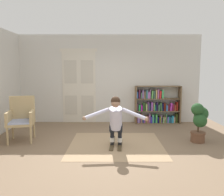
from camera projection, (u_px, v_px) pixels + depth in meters
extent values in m
plane|color=#7B634B|center=(108.00, 148.00, 4.99)|extent=(7.20, 7.20, 0.00)
cube|color=silver|center=(109.00, 79.00, 7.39)|extent=(6.00, 0.10, 2.90)
cube|color=beige|center=(71.00, 87.00, 7.37)|extent=(0.55, 0.04, 2.35)
cube|color=beige|center=(70.00, 72.00, 7.29)|extent=(0.41, 0.01, 0.76)
cube|color=beige|center=(71.00, 105.00, 7.42)|extent=(0.41, 0.01, 0.64)
cube|color=beige|center=(87.00, 87.00, 7.37)|extent=(0.55, 0.04, 2.35)
cube|color=beige|center=(87.00, 72.00, 7.29)|extent=(0.41, 0.01, 0.76)
cube|color=beige|center=(87.00, 105.00, 7.42)|extent=(0.41, 0.01, 0.64)
cube|color=beige|center=(78.00, 50.00, 7.22)|extent=(1.22, 0.04, 0.10)
cube|color=tan|center=(116.00, 145.00, 5.20)|extent=(2.16, 1.96, 0.01)
cube|color=brown|center=(136.00, 105.00, 7.29)|extent=(0.04, 0.30, 1.24)
cube|color=brown|center=(179.00, 105.00, 7.29)|extent=(0.04, 0.30, 1.24)
cube|color=brown|center=(157.00, 123.00, 7.36)|extent=(1.44, 0.30, 0.02)
cube|color=brown|center=(157.00, 111.00, 7.31)|extent=(1.44, 0.30, 0.02)
cube|color=brown|center=(158.00, 99.00, 7.26)|extent=(1.44, 0.30, 0.02)
cube|color=brown|center=(158.00, 86.00, 7.21)|extent=(1.44, 0.30, 0.02)
cube|color=maroon|center=(136.00, 120.00, 7.35)|extent=(0.04, 0.18, 0.19)
cube|color=#A480CA|center=(138.00, 118.00, 7.36)|extent=(0.05, 0.21, 0.30)
cube|color=#A173CC|center=(140.00, 119.00, 7.36)|extent=(0.03, 0.21, 0.24)
cube|color=tan|center=(141.00, 118.00, 7.35)|extent=(0.04, 0.18, 0.30)
cube|color=#2B4CAE|center=(143.00, 120.00, 7.36)|extent=(0.03, 0.17, 0.18)
cube|color=#A653BD|center=(144.00, 120.00, 7.35)|extent=(0.05, 0.20, 0.19)
cube|color=olive|center=(146.00, 119.00, 7.33)|extent=(0.03, 0.22, 0.23)
cube|color=#9E5764|center=(147.00, 119.00, 7.34)|extent=(0.05, 0.21, 0.23)
cube|color=#B479D1|center=(149.00, 118.00, 7.33)|extent=(0.03, 0.17, 0.30)
cube|color=#3527A7|center=(151.00, 120.00, 7.33)|extent=(0.04, 0.22, 0.20)
cube|color=#45AA72|center=(153.00, 119.00, 7.32)|extent=(0.06, 0.14, 0.27)
cube|color=navy|center=(154.00, 120.00, 7.34)|extent=(0.05, 0.16, 0.19)
cube|color=#49B551|center=(156.00, 118.00, 7.33)|extent=(0.05, 0.17, 0.27)
cube|color=#130E4E|center=(158.00, 120.00, 7.35)|extent=(0.06, 0.19, 0.20)
cube|color=olive|center=(160.00, 119.00, 7.33)|extent=(0.04, 0.18, 0.21)
cube|color=slate|center=(161.00, 119.00, 7.36)|extent=(0.04, 0.18, 0.25)
cube|color=#74B36B|center=(163.00, 120.00, 7.34)|extent=(0.04, 0.24, 0.18)
cube|color=tan|center=(164.00, 119.00, 7.35)|extent=(0.05, 0.20, 0.21)
cube|color=#4D9458|center=(166.00, 118.00, 7.33)|extent=(0.04, 0.19, 0.29)
cube|color=#675DCC|center=(167.00, 119.00, 7.35)|extent=(0.04, 0.22, 0.20)
cube|color=#1C7D70|center=(169.00, 119.00, 7.35)|extent=(0.03, 0.21, 0.22)
cube|color=#27597C|center=(170.00, 119.00, 7.37)|extent=(0.05, 0.23, 0.20)
cube|color=#2A9ECF|center=(172.00, 119.00, 7.33)|extent=(0.05, 0.18, 0.24)
cube|color=tan|center=(174.00, 120.00, 7.35)|extent=(0.05, 0.14, 0.19)
cube|color=#3A4D1B|center=(176.00, 118.00, 7.35)|extent=(0.03, 0.21, 0.30)
cube|color=#573552|center=(137.00, 107.00, 7.30)|extent=(0.05, 0.18, 0.22)
cube|color=green|center=(139.00, 107.00, 7.29)|extent=(0.06, 0.20, 0.20)
cube|color=#C924B5|center=(141.00, 108.00, 7.28)|extent=(0.04, 0.22, 0.18)
cube|color=#285725|center=(144.00, 106.00, 7.31)|extent=(0.05, 0.19, 0.27)
cube|color=#99BA64|center=(146.00, 107.00, 7.28)|extent=(0.05, 0.23, 0.23)
cube|color=#5E3A6E|center=(148.00, 106.00, 7.31)|extent=(0.06, 0.19, 0.29)
cube|color=#355C7B|center=(149.00, 107.00, 7.30)|extent=(0.03, 0.18, 0.25)
cube|color=purple|center=(152.00, 106.00, 7.28)|extent=(0.06, 0.20, 0.28)
cube|color=#A9C06C|center=(154.00, 107.00, 7.29)|extent=(0.04, 0.16, 0.24)
cube|color=#15675D|center=(155.00, 108.00, 7.28)|extent=(0.03, 0.21, 0.20)
cube|color=navy|center=(156.00, 106.00, 7.29)|extent=(0.03, 0.19, 0.27)
cube|color=#366045|center=(159.00, 107.00, 7.29)|extent=(0.06, 0.22, 0.21)
cube|color=#325F35|center=(161.00, 106.00, 7.29)|extent=(0.06, 0.22, 0.27)
cube|color=navy|center=(162.00, 107.00, 7.31)|extent=(0.03, 0.18, 0.24)
cube|color=#55190E|center=(164.00, 107.00, 7.28)|extent=(0.06, 0.20, 0.25)
cube|color=#3B79C6|center=(166.00, 108.00, 7.31)|extent=(0.05, 0.24, 0.18)
cube|color=#551621|center=(168.00, 108.00, 7.29)|extent=(0.07, 0.16, 0.19)
cube|color=#B435B1|center=(171.00, 107.00, 7.27)|extent=(0.07, 0.14, 0.26)
cube|color=maroon|center=(173.00, 107.00, 7.30)|extent=(0.06, 0.18, 0.21)
cube|color=brown|center=(175.00, 108.00, 7.28)|extent=(0.05, 0.18, 0.19)
cube|color=maroon|center=(176.00, 106.00, 7.31)|extent=(0.05, 0.22, 0.28)
cube|color=blue|center=(137.00, 95.00, 7.25)|extent=(0.05, 0.16, 0.22)
cube|color=#5E213F|center=(139.00, 94.00, 7.25)|extent=(0.05, 0.16, 0.28)
cube|color=#4E815F|center=(141.00, 95.00, 7.27)|extent=(0.03, 0.19, 0.19)
cube|color=slate|center=(143.00, 94.00, 7.26)|extent=(0.06, 0.21, 0.27)
cube|color=tan|center=(145.00, 95.00, 7.23)|extent=(0.03, 0.15, 0.23)
cube|color=teal|center=(147.00, 94.00, 7.23)|extent=(0.04, 0.22, 0.27)
cube|color=#CA6FCB|center=(148.00, 95.00, 7.23)|extent=(0.05, 0.16, 0.21)
cube|color=#965A95|center=(150.00, 94.00, 7.26)|extent=(0.03, 0.19, 0.28)
cube|color=#5DB050|center=(152.00, 94.00, 7.26)|extent=(0.06, 0.23, 0.26)
cube|color=#315146|center=(154.00, 94.00, 7.25)|extent=(0.06, 0.23, 0.26)
cube|color=tan|center=(156.00, 94.00, 7.23)|extent=(0.04, 0.21, 0.29)
cube|color=#BC6CBA|center=(158.00, 94.00, 7.25)|extent=(0.05, 0.16, 0.30)
cube|color=red|center=(160.00, 95.00, 7.24)|extent=(0.07, 0.19, 0.25)
cube|color=#47D577|center=(162.00, 94.00, 7.26)|extent=(0.05, 0.18, 0.27)
cylinder|color=tan|center=(7.00, 137.00, 5.15)|extent=(0.06, 0.06, 0.42)
cylinder|color=tan|center=(31.00, 135.00, 5.25)|extent=(0.06, 0.06, 0.42)
cylinder|color=tan|center=(13.00, 131.00, 5.65)|extent=(0.06, 0.06, 0.42)
cylinder|color=tan|center=(34.00, 130.00, 5.75)|extent=(0.06, 0.06, 0.42)
cube|color=tan|center=(21.00, 123.00, 5.42)|extent=(0.71, 0.71, 0.06)
cube|color=#9EAAD2|center=(21.00, 121.00, 5.41)|extent=(0.64, 0.64, 0.04)
cube|color=tan|center=(22.00, 108.00, 5.64)|extent=(0.60, 0.18, 0.60)
cube|color=tan|center=(9.00, 117.00, 5.35)|extent=(0.17, 0.56, 0.28)
cube|color=tan|center=(32.00, 116.00, 5.45)|extent=(0.17, 0.56, 0.28)
cylinder|color=brown|center=(198.00, 137.00, 5.41)|extent=(0.33, 0.33, 0.25)
cylinder|color=brown|center=(198.00, 133.00, 5.40)|extent=(0.35, 0.35, 0.04)
cylinder|color=#4C3823|center=(198.00, 125.00, 5.37)|extent=(0.04, 0.04, 0.36)
sphere|color=#204822|center=(198.00, 112.00, 5.38)|extent=(0.22, 0.22, 0.22)
sphere|color=#204822|center=(197.00, 109.00, 5.30)|extent=(0.30, 0.30, 0.30)
sphere|color=#204822|center=(200.00, 121.00, 5.25)|extent=(0.32, 0.32, 0.32)
sphere|color=#204822|center=(199.00, 118.00, 5.42)|extent=(0.28, 0.28, 0.28)
sphere|color=#204822|center=(201.00, 114.00, 5.39)|extent=(0.34, 0.34, 0.34)
cube|color=#4B3C25|center=(112.00, 144.00, 5.21)|extent=(0.14, 0.86, 0.01)
cube|color=#4B3C25|center=(113.00, 138.00, 5.60)|extent=(0.10, 0.12, 0.06)
cube|color=black|center=(112.00, 144.00, 5.18)|extent=(0.09, 0.12, 0.04)
cube|color=#4B3C25|center=(120.00, 144.00, 5.20)|extent=(0.14, 0.86, 0.01)
cube|color=#4B3C25|center=(120.00, 138.00, 5.59)|extent=(0.10, 0.12, 0.06)
cube|color=black|center=(120.00, 144.00, 5.17)|extent=(0.09, 0.12, 0.04)
cylinder|color=white|center=(112.00, 140.00, 5.19)|extent=(0.12, 0.12, 0.10)
cylinder|color=black|center=(112.00, 131.00, 5.17)|extent=(0.10, 0.10, 0.30)
cylinder|color=black|center=(112.00, 128.00, 5.13)|extent=(0.12, 0.12, 0.22)
cylinder|color=white|center=(120.00, 140.00, 5.18)|extent=(0.12, 0.12, 0.10)
cylinder|color=black|center=(120.00, 131.00, 5.16)|extent=(0.10, 0.10, 0.30)
cylinder|color=black|center=(120.00, 128.00, 5.11)|extent=(0.12, 0.12, 0.22)
cube|color=black|center=(116.00, 128.00, 5.12)|extent=(0.31, 0.20, 0.14)
cylinder|color=silver|center=(116.00, 118.00, 5.00)|extent=(0.31, 0.46, 0.59)
sphere|color=#9D755E|center=(116.00, 103.00, 4.80)|extent=(0.21, 0.21, 0.20)
sphere|color=#382619|center=(116.00, 101.00, 4.81)|extent=(0.22, 0.22, 0.21)
cylinder|color=silver|center=(97.00, 114.00, 4.80)|extent=(0.57, 0.29, 0.24)
sphere|color=#9D755E|center=(84.00, 118.00, 4.71)|extent=(0.10, 0.10, 0.09)
cylinder|color=silver|center=(134.00, 114.00, 4.75)|extent=(0.55, 0.35, 0.24)
sphere|color=#9D755E|center=(146.00, 119.00, 4.63)|extent=(0.10, 0.10, 0.09)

